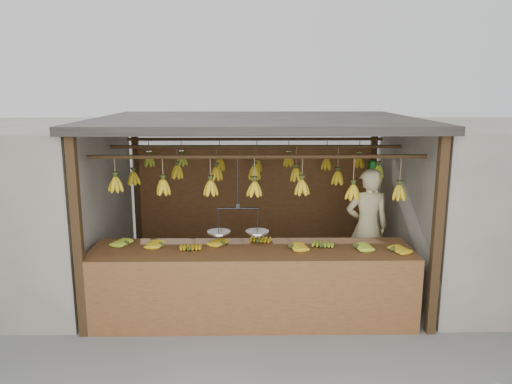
{
  "coord_description": "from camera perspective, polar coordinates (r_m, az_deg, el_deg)",
  "views": [
    {
      "loc": [
        -0.1,
        -6.82,
        2.8
      ],
      "look_at": [
        0.0,
        0.3,
        1.3
      ],
      "focal_mm": 35.0,
      "sensor_mm": 36.0,
      "label": 1
    }
  ],
  "objects": [
    {
      "name": "balance_scale",
      "position": [
        6.05,
        -2.06,
        -4.16
      ],
      "size": [
        0.74,
        0.28,
        0.94
      ],
      "color": "black",
      "rests_on": "ground"
    },
    {
      "name": "ground",
      "position": [
        7.37,
        0.03,
        -10.43
      ],
      "size": [
        80.0,
        80.0,
        0.0
      ],
      "primitive_type": "plane",
      "color": "#5B5B57"
    },
    {
      "name": "hanging_bananas",
      "position": [
        6.93,
        -0.01,
        2.06
      ],
      "size": [
        3.56,
        2.22,
        0.39
      ],
      "color": "#B28E13",
      "rests_on": "ground"
    },
    {
      "name": "bag_bundles",
      "position": [
        8.61,
        12.92,
        -0.54
      ],
      "size": [
        0.08,
        0.26,
        1.24
      ],
      "color": "#199926",
      "rests_on": "ground"
    },
    {
      "name": "stall",
      "position": [
        7.19,
        -0.0,
        5.29
      ],
      "size": [
        4.3,
        3.3,
        2.4
      ],
      "color": "black",
      "rests_on": "ground"
    },
    {
      "name": "neighbor_right",
      "position": [
        7.93,
        27.04,
        -1.43
      ],
      "size": [
        3.0,
        3.0,
        2.3
      ],
      "primitive_type": "cube",
      "color": "slate",
      "rests_on": "ground"
    },
    {
      "name": "counter",
      "position": [
        5.96,
        -0.44,
        -8.55
      ],
      "size": [
        3.87,
        0.88,
        0.96
      ],
      "color": "#58351A",
      "rests_on": "ground"
    },
    {
      "name": "vendor",
      "position": [
        7.29,
        12.59,
        -3.95
      ],
      "size": [
        0.64,
        0.45,
        1.69
      ],
      "primitive_type": "imported",
      "rotation": [
        0.0,
        0.0,
        3.21
      ],
      "color": "beige",
      "rests_on": "ground"
    }
  ]
}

